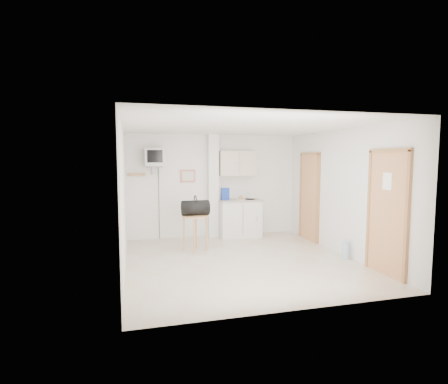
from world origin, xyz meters
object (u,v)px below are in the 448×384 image
object	(u,v)px
round_table	(195,221)
crt_television	(154,158)
duffel_bag	(195,208)
water_bottle	(346,250)

from	to	relation	value
round_table	crt_television	bearing A→B (deg)	124.81
crt_television	round_table	xyz separation A→B (m)	(0.74, -1.07, -1.31)
round_table	duffel_bag	xyz separation A→B (m)	(0.01, 0.01, 0.28)
duffel_bag	round_table	bearing A→B (deg)	-140.09
duffel_bag	water_bottle	world-z (taller)	duffel_bag
round_table	water_bottle	bearing A→B (deg)	-26.56
round_table	water_bottle	distance (m)	3.04
round_table	water_bottle	size ratio (longest dim) A/B	1.96
water_bottle	round_table	bearing A→B (deg)	153.44
crt_television	water_bottle	distance (m)	4.55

